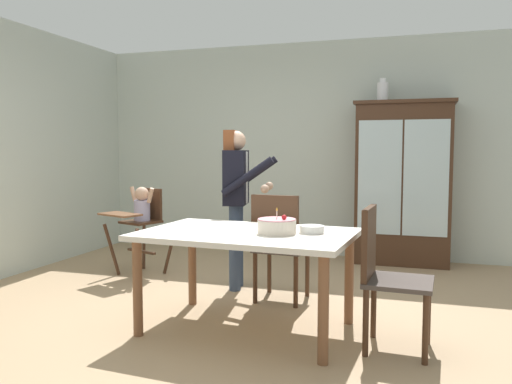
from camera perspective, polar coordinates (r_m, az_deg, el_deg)
The scene contains 11 objects.
ground_plane at distance 4.35m, azimuth -3.74°, elevation -13.27°, with size 6.24×6.24×0.00m, color tan.
wall_back at distance 6.66m, azimuth 4.43°, elevation 4.74°, with size 5.32×0.06×2.70m, color beige.
china_cabinet at distance 6.24m, azimuth 16.00°, elevation 0.99°, with size 1.13×0.48×1.91m.
ceramic_vase at distance 6.28m, azimuth 13.89°, elevation 10.81°, with size 0.13×0.13×0.27m.
high_chair_with_toddler at distance 5.64m, azimuth -12.66°, elevation -2.43°, with size 0.74×0.81×0.95m.
adult_person at distance 4.92m, azimuth -2.14°, elevation 0.33°, with size 0.57×0.55×1.53m.
dining_table at distance 3.82m, azimuth -1.02°, elevation -5.72°, with size 1.61×1.10×0.74m.
birthday_cake at distance 3.71m, azimuth 2.33°, elevation -3.81°, with size 0.28×0.28×0.19m.
serving_bowl at distance 3.75m, azimuth 6.22°, elevation -4.14°, with size 0.18×0.18×0.06m, color silver.
dining_chair_far_side at distance 4.49m, azimuth 2.50°, elevation -5.39°, with size 0.47×0.47×0.96m.
dining_chair_right_end at distance 3.58m, azimuth 13.96°, elevation -8.13°, with size 0.46×0.46×0.96m.
Camera 1 is at (1.50, -3.86, 1.34)m, focal length 35.98 mm.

